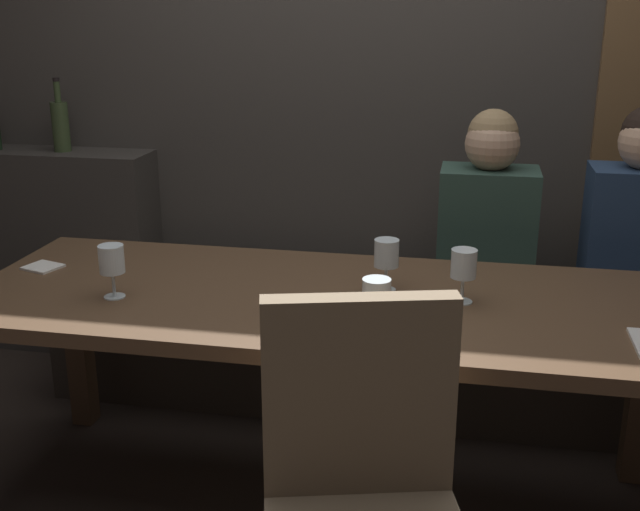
{
  "coord_description": "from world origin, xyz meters",
  "views": [
    {
      "loc": [
        0.42,
        -2.2,
        1.59
      ],
      "look_at": [
        -0.03,
        0.08,
        0.84
      ],
      "focal_mm": 43.97,
      "sensor_mm": 36.0,
      "label": 1
    }
  ],
  "objects_px": {
    "diner_bearded": "(637,223)",
    "wine_glass_center_back": "(386,256)",
    "diner_redhead": "(487,218)",
    "wine_glass_center_front": "(112,261)",
    "dining_table": "(324,322)",
    "wine_glass_far_right": "(376,296)",
    "banquette_bench": "(355,352)",
    "chair_near_side": "(364,493)",
    "wine_bottle_pale_label": "(60,125)",
    "wine_glass_end_left": "(464,266)"
  },
  "relations": [
    {
      "from": "wine_bottle_pale_label",
      "to": "wine_glass_end_left",
      "type": "xyz_separation_m",
      "value": [
        1.81,
        -1.01,
        -0.22
      ]
    },
    {
      "from": "wine_glass_center_back",
      "to": "wine_glass_center_front",
      "type": "bearing_deg",
      "value": -164.9
    },
    {
      "from": "chair_near_side",
      "to": "wine_glass_far_right",
      "type": "bearing_deg",
      "value": 94.24
    },
    {
      "from": "chair_near_side",
      "to": "diner_redhead",
      "type": "bearing_deg",
      "value": 79.65
    },
    {
      "from": "dining_table",
      "to": "wine_glass_center_front",
      "type": "height_order",
      "value": "wine_glass_center_front"
    },
    {
      "from": "diner_redhead",
      "to": "chair_near_side",
      "type": "bearing_deg",
      "value": -100.35
    },
    {
      "from": "wine_glass_far_right",
      "to": "wine_glass_center_back",
      "type": "xyz_separation_m",
      "value": [
        -0.01,
        0.36,
        -0.0
      ]
    },
    {
      "from": "diner_bearded",
      "to": "wine_bottle_pale_label",
      "type": "xyz_separation_m",
      "value": [
        -2.42,
        0.32,
        0.24
      ]
    },
    {
      "from": "diner_bearded",
      "to": "wine_glass_center_front",
      "type": "height_order",
      "value": "diner_bearded"
    },
    {
      "from": "dining_table",
      "to": "wine_bottle_pale_label",
      "type": "bearing_deg",
      "value": 143.54
    },
    {
      "from": "wine_bottle_pale_label",
      "to": "wine_glass_end_left",
      "type": "height_order",
      "value": "wine_bottle_pale_label"
    },
    {
      "from": "banquette_bench",
      "to": "wine_glass_center_front",
      "type": "xyz_separation_m",
      "value": [
        -0.62,
        -0.84,
        0.63
      ]
    },
    {
      "from": "dining_table",
      "to": "diner_bearded",
      "type": "distance_m",
      "value": 1.26
    },
    {
      "from": "banquette_bench",
      "to": "wine_bottle_pale_label",
      "type": "relative_size",
      "value": 7.67
    },
    {
      "from": "wine_glass_far_right",
      "to": "wine_glass_center_front",
      "type": "bearing_deg",
      "value": 169.91
    },
    {
      "from": "diner_bearded",
      "to": "wine_glass_center_back",
      "type": "xyz_separation_m",
      "value": [
        -0.84,
        -0.64,
        0.02
      ]
    },
    {
      "from": "wine_glass_center_front",
      "to": "wine_glass_end_left",
      "type": "distance_m",
      "value": 1.04
    },
    {
      "from": "wine_glass_center_front",
      "to": "wine_glass_far_right",
      "type": "xyz_separation_m",
      "value": [
        0.81,
        -0.14,
        0.0
      ]
    },
    {
      "from": "diner_redhead",
      "to": "wine_bottle_pale_label",
      "type": "distance_m",
      "value": 1.93
    },
    {
      "from": "chair_near_side",
      "to": "diner_redhead",
      "type": "distance_m",
      "value": 1.49
    },
    {
      "from": "wine_bottle_pale_label",
      "to": "wine_glass_center_back",
      "type": "distance_m",
      "value": 1.86
    },
    {
      "from": "wine_glass_center_front",
      "to": "wine_glass_end_left",
      "type": "height_order",
      "value": "same"
    },
    {
      "from": "diner_redhead",
      "to": "wine_glass_end_left",
      "type": "xyz_separation_m",
      "value": [
        -0.08,
        -0.7,
        0.04
      ]
    },
    {
      "from": "chair_near_side",
      "to": "diner_redhead",
      "type": "height_order",
      "value": "diner_redhead"
    },
    {
      "from": "wine_glass_end_left",
      "to": "wine_glass_far_right",
      "type": "relative_size",
      "value": 1.0
    },
    {
      "from": "chair_near_side",
      "to": "diner_bearded",
      "type": "distance_m",
      "value": 1.66
    },
    {
      "from": "dining_table",
      "to": "banquette_bench",
      "type": "distance_m",
      "value": 0.82
    },
    {
      "from": "banquette_bench",
      "to": "wine_glass_far_right",
      "type": "bearing_deg",
      "value": -78.82
    },
    {
      "from": "banquette_bench",
      "to": "wine_glass_end_left",
      "type": "height_order",
      "value": "wine_glass_end_left"
    },
    {
      "from": "wine_bottle_pale_label",
      "to": "wine_glass_center_front",
      "type": "bearing_deg",
      "value": -56.37
    },
    {
      "from": "wine_glass_far_right",
      "to": "wine_glass_center_back",
      "type": "relative_size",
      "value": 1.0
    },
    {
      "from": "wine_bottle_pale_label",
      "to": "wine_glass_far_right",
      "type": "xyz_separation_m",
      "value": [
        1.59,
        -1.32,
        -0.21
      ]
    },
    {
      "from": "wine_glass_end_left",
      "to": "wine_glass_center_back",
      "type": "distance_m",
      "value": 0.24
    },
    {
      "from": "chair_near_side",
      "to": "wine_glass_center_back",
      "type": "bearing_deg",
      "value": 93.32
    },
    {
      "from": "diner_bearded",
      "to": "wine_glass_end_left",
      "type": "bearing_deg",
      "value": -131.32
    },
    {
      "from": "wine_glass_end_left",
      "to": "wine_glass_center_front",
      "type": "bearing_deg",
      "value": -171.28
    },
    {
      "from": "diner_redhead",
      "to": "wine_glass_center_front",
      "type": "bearing_deg",
      "value": -142.22
    },
    {
      "from": "diner_bearded",
      "to": "dining_table",
      "type": "bearing_deg",
      "value": -145.16
    },
    {
      "from": "wine_glass_center_front",
      "to": "diner_bearded",
      "type": "bearing_deg",
      "value": 27.41
    },
    {
      "from": "wine_glass_center_front",
      "to": "dining_table",
      "type": "bearing_deg",
      "value": 12.67
    },
    {
      "from": "banquette_bench",
      "to": "wine_bottle_pale_label",
      "type": "xyz_separation_m",
      "value": [
        -1.4,
        0.33,
        0.84
      ]
    },
    {
      "from": "dining_table",
      "to": "wine_glass_center_back",
      "type": "distance_m",
      "value": 0.28
    },
    {
      "from": "banquette_bench",
      "to": "wine_glass_end_left",
      "type": "bearing_deg",
      "value": -58.67
    },
    {
      "from": "diner_redhead",
      "to": "wine_glass_far_right",
      "type": "distance_m",
      "value": 1.05
    },
    {
      "from": "wine_bottle_pale_label",
      "to": "wine_glass_far_right",
      "type": "distance_m",
      "value": 2.08
    },
    {
      "from": "diner_bearded",
      "to": "wine_glass_end_left",
      "type": "height_order",
      "value": "diner_bearded"
    },
    {
      "from": "diner_bearded",
      "to": "wine_glass_far_right",
      "type": "xyz_separation_m",
      "value": [
        -0.83,
        -1.0,
        0.03
      ]
    },
    {
      "from": "banquette_bench",
      "to": "wine_glass_center_front",
      "type": "distance_m",
      "value": 1.22
    },
    {
      "from": "diner_redhead",
      "to": "diner_bearded",
      "type": "xyz_separation_m",
      "value": [
        0.53,
        -0.01,
        0.01
      ]
    },
    {
      "from": "chair_near_side",
      "to": "wine_glass_center_back",
      "type": "xyz_separation_m",
      "value": [
        -0.05,
        0.8,
        0.29
      ]
    }
  ]
}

